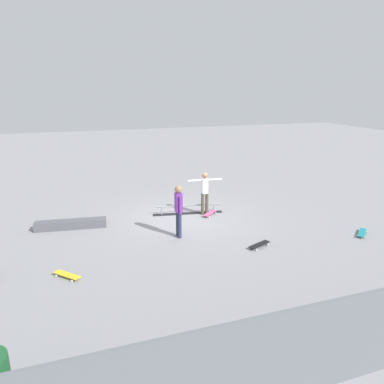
% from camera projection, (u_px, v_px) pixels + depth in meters
% --- Properties ---
extents(ground_plane, '(60.00, 60.00, 0.00)m').
position_uv_depth(ground_plane, '(184.00, 219.00, 13.20)').
color(ground_plane, gray).
extents(grind_rail, '(2.69, 0.70, 0.35)m').
position_uv_depth(grind_rail, '(188.00, 210.00, 13.69)').
color(grind_rail, black).
rests_on(grind_rail, ground_plane).
extents(skate_ledge, '(2.38, 0.65, 0.30)m').
position_uv_depth(skate_ledge, '(71.00, 224.00, 12.24)').
color(skate_ledge, '#595960').
rests_on(skate_ledge, ground_plane).
extents(skater_main, '(1.32, 0.22, 1.64)m').
position_uv_depth(skater_main, '(205.00, 190.00, 13.40)').
color(skater_main, brown).
rests_on(skater_main, ground_plane).
extents(skateboard_main, '(0.73, 0.68, 0.09)m').
position_uv_depth(skateboard_main, '(210.00, 213.00, 13.55)').
color(skateboard_main, '#E05993').
rests_on(skateboard_main, ground_plane).
extents(bystander_purple_shirt, '(0.24, 0.39, 1.72)m').
position_uv_depth(bystander_purple_shirt, '(179.00, 208.00, 11.32)').
color(bystander_purple_shirt, '#2D3351').
rests_on(bystander_purple_shirt, ground_plane).
extents(loose_skateboard_teal, '(0.74, 0.67, 0.09)m').
position_uv_depth(loose_skateboard_teal, '(362.00, 233.00, 11.73)').
color(loose_skateboard_teal, teal).
rests_on(loose_skateboard_teal, ground_plane).
extents(loose_skateboard_yellow, '(0.70, 0.72, 0.09)m').
position_uv_depth(loose_skateboard_yellow, '(67.00, 275.00, 9.08)').
color(loose_skateboard_yellow, yellow).
rests_on(loose_skateboard_yellow, ground_plane).
extents(loose_skateboard_black, '(0.82, 0.48, 0.09)m').
position_uv_depth(loose_skateboard_black, '(259.00, 245.00, 10.84)').
color(loose_skateboard_black, black).
rests_on(loose_skateboard_black, ground_plane).
extents(back_fence, '(24.00, 0.06, 1.61)m').
position_uv_depth(back_fence, '(339.00, 342.00, 5.63)').
color(back_fence, slate).
rests_on(back_fence, ground_plane).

